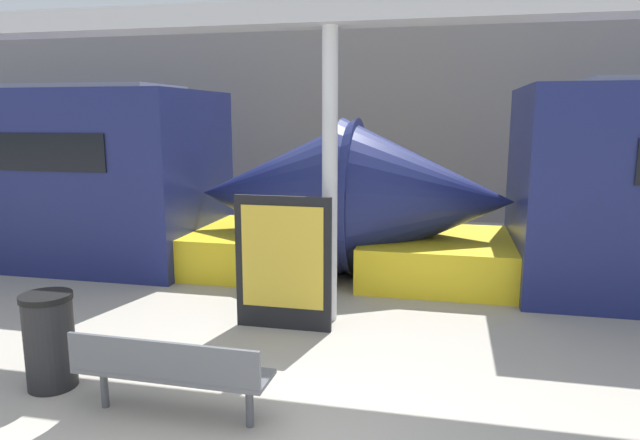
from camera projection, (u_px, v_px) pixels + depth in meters
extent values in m
cube|color=gray|center=(391.00, 122.00, 14.61)|extent=(56.00, 0.20, 5.00)
cone|color=navy|center=(426.00, 199.00, 9.31)|extent=(2.78, 2.63, 2.63)
cube|color=yellow|center=(440.00, 258.00, 9.43)|extent=(2.50, 2.46, 0.70)
cone|color=navy|center=(278.00, 195.00, 9.85)|extent=(2.78, 2.63, 2.63)
cube|color=yellow|center=(265.00, 248.00, 10.08)|extent=(2.50, 2.46, 0.70)
cube|color=#4C4F54|center=(173.00, 371.00, 5.06)|extent=(1.79, 0.48, 0.04)
cube|color=#4C4F54|center=(161.00, 360.00, 4.83)|extent=(1.78, 0.07, 0.34)
cylinder|color=#4C4F54|center=(104.00, 386.00, 5.27)|extent=(0.07, 0.07, 0.42)
cylinder|color=#4C4F54|center=(250.00, 404.00, 4.93)|extent=(0.07, 0.07, 0.42)
cylinder|color=black|center=(50.00, 344.00, 5.63)|extent=(0.47, 0.47, 0.90)
cylinder|color=black|center=(46.00, 297.00, 5.54)|extent=(0.50, 0.50, 0.06)
cube|color=black|center=(283.00, 263.00, 7.10)|extent=(1.23, 0.06, 1.70)
cube|color=gold|center=(282.00, 258.00, 7.05)|extent=(1.05, 0.01, 1.29)
cylinder|color=silver|center=(330.00, 179.00, 7.25)|extent=(0.20, 0.20, 3.74)
cube|color=#B7B7BC|center=(330.00, 13.00, 6.88)|extent=(28.00, 0.60, 0.28)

